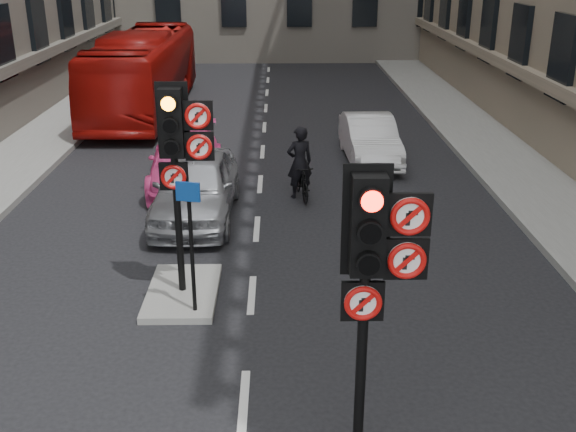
{
  "coord_description": "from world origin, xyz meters",
  "views": [
    {
      "loc": [
        0.48,
        -5.43,
        5.59
      ],
      "look_at": [
        0.59,
        2.15,
        2.6
      ],
      "focal_mm": 42.0,
      "sensor_mm": 36.0,
      "label": 1
    }
  ],
  "objects_px": {
    "car_silver": "(196,186)",
    "car_pink": "(186,161)",
    "info_sign": "(190,229)",
    "motorcycle": "(301,181)",
    "signal_far": "(179,145)",
    "car_white": "(370,139)",
    "bus_red": "(144,72)",
    "motorcyclist": "(300,162)",
    "signal_near": "(374,257)"
  },
  "relations": [
    {
      "from": "car_silver",
      "to": "car_pink",
      "type": "distance_m",
      "value": 2.33
    },
    {
      "from": "info_sign",
      "to": "motorcycle",
      "type": "bearing_deg",
      "value": 84.14
    },
    {
      "from": "signal_far",
      "to": "car_white",
      "type": "height_order",
      "value": "signal_far"
    },
    {
      "from": "car_silver",
      "to": "motorcycle",
      "type": "bearing_deg",
      "value": 27.9
    },
    {
      "from": "car_white",
      "to": "bus_red",
      "type": "distance_m",
      "value": 9.9
    },
    {
      "from": "bus_red",
      "to": "car_silver",
      "type": "bearing_deg",
      "value": -73.68
    },
    {
      "from": "car_pink",
      "to": "motorcyclist",
      "type": "height_order",
      "value": "motorcyclist"
    },
    {
      "from": "motorcycle",
      "to": "car_pink",
      "type": "bearing_deg",
      "value": 150.27
    },
    {
      "from": "signal_near",
      "to": "bus_red",
      "type": "bearing_deg",
      "value": 107.75
    },
    {
      "from": "car_silver",
      "to": "car_white",
      "type": "xyz_separation_m",
      "value": [
        4.42,
        4.34,
        -0.09
      ]
    },
    {
      "from": "car_white",
      "to": "car_pink",
      "type": "relative_size",
      "value": 0.89
    },
    {
      "from": "bus_red",
      "to": "motorcyclist",
      "type": "distance_m",
      "value": 10.93
    },
    {
      "from": "signal_near",
      "to": "motorcyclist",
      "type": "distance_m",
      "value": 9.19
    },
    {
      "from": "bus_red",
      "to": "motorcycle",
      "type": "xyz_separation_m",
      "value": [
        5.46,
        -9.56,
        -1.01
      ]
    },
    {
      "from": "signal_far",
      "to": "info_sign",
      "type": "height_order",
      "value": "signal_far"
    },
    {
      "from": "signal_far",
      "to": "car_pink",
      "type": "distance_m",
      "value": 6.4
    },
    {
      "from": "signal_near",
      "to": "car_pink",
      "type": "distance_m",
      "value": 10.73
    },
    {
      "from": "signal_far",
      "to": "bus_red",
      "type": "bearing_deg",
      "value": 102.9
    },
    {
      "from": "car_pink",
      "to": "motorcycle",
      "type": "bearing_deg",
      "value": -24.21
    },
    {
      "from": "signal_near",
      "to": "motorcyclist",
      "type": "height_order",
      "value": "signal_near"
    },
    {
      "from": "signal_near",
      "to": "info_sign",
      "type": "xyz_separation_m",
      "value": [
        -2.39,
        3.27,
        -1.03
      ]
    },
    {
      "from": "bus_red",
      "to": "info_sign",
      "type": "relative_size",
      "value": 4.71
    },
    {
      "from": "signal_near",
      "to": "car_white",
      "type": "height_order",
      "value": "signal_near"
    },
    {
      "from": "car_silver",
      "to": "motorcycle",
      "type": "height_order",
      "value": "car_silver"
    },
    {
      "from": "car_pink",
      "to": "bus_red",
      "type": "xyz_separation_m",
      "value": [
        -2.56,
        8.49,
        0.83
      ]
    },
    {
      "from": "car_pink",
      "to": "bus_red",
      "type": "height_order",
      "value": "bus_red"
    },
    {
      "from": "signal_far",
      "to": "car_pink",
      "type": "height_order",
      "value": "signal_far"
    },
    {
      "from": "signal_far",
      "to": "bus_red",
      "type": "xyz_separation_m",
      "value": [
        -3.32,
        14.5,
        -1.25
      ]
    },
    {
      "from": "motorcyclist",
      "to": "info_sign",
      "type": "height_order",
      "value": "info_sign"
    },
    {
      "from": "car_silver",
      "to": "info_sign",
      "type": "height_order",
      "value": "info_sign"
    },
    {
      "from": "signal_near",
      "to": "car_pink",
      "type": "xyz_separation_m",
      "value": [
        -3.36,
        10.01,
        -1.95
      ]
    },
    {
      "from": "signal_far",
      "to": "motorcyclist",
      "type": "bearing_deg",
      "value": 67.34
    },
    {
      "from": "signal_near",
      "to": "signal_far",
      "type": "distance_m",
      "value": 4.77
    },
    {
      "from": "car_silver",
      "to": "car_white",
      "type": "distance_m",
      "value": 6.2
    },
    {
      "from": "car_silver",
      "to": "info_sign",
      "type": "bearing_deg",
      "value": -83.0
    },
    {
      "from": "car_silver",
      "to": "info_sign",
      "type": "xyz_separation_m",
      "value": [
        0.46,
        -4.47,
        0.83
      ]
    },
    {
      "from": "signal_far",
      "to": "motorcyclist",
      "type": "relative_size",
      "value": 2.03
    },
    {
      "from": "signal_near",
      "to": "motorcycle",
      "type": "xyz_separation_m",
      "value": [
        -0.46,
        8.94,
        -2.14
      ]
    },
    {
      "from": "car_white",
      "to": "bus_red",
      "type": "relative_size",
      "value": 0.37
    },
    {
      "from": "motorcycle",
      "to": "motorcyclist",
      "type": "relative_size",
      "value": 0.84
    },
    {
      "from": "bus_red",
      "to": "motorcycle",
      "type": "relative_size",
      "value": 7.02
    },
    {
      "from": "bus_red",
      "to": "motorcyclist",
      "type": "xyz_separation_m",
      "value": [
        5.42,
        -9.48,
        -0.57
      ]
    },
    {
      "from": "signal_far",
      "to": "car_pink",
      "type": "relative_size",
      "value": 0.82
    },
    {
      "from": "motorcycle",
      "to": "car_white",
      "type": "bearing_deg",
      "value": 47.48
    },
    {
      "from": "signal_far",
      "to": "motorcycle",
      "type": "relative_size",
      "value": 2.4
    },
    {
      "from": "car_silver",
      "to": "car_pink",
      "type": "height_order",
      "value": "car_silver"
    },
    {
      "from": "signal_far",
      "to": "motorcyclist",
      "type": "xyz_separation_m",
      "value": [
        2.1,
        5.02,
        -1.82
      ]
    },
    {
      "from": "bus_red",
      "to": "motorcyclist",
      "type": "relative_size",
      "value": 5.93
    },
    {
      "from": "car_pink",
      "to": "motorcyclist",
      "type": "bearing_deg",
      "value": -23.06
    },
    {
      "from": "motorcycle",
      "to": "motorcyclist",
      "type": "xyz_separation_m",
      "value": [
        -0.04,
        0.08,
        0.43
      ]
    }
  ]
}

